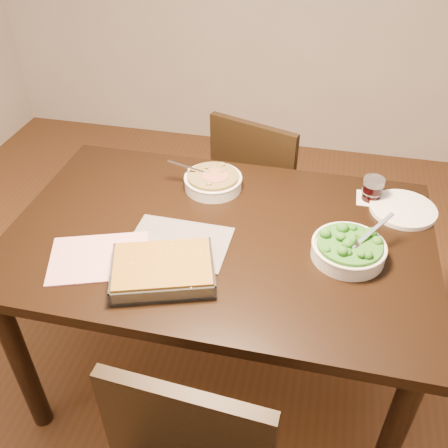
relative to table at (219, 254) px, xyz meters
name	(u,v)px	position (x,y,z in m)	size (l,w,h in m)	color
ground	(220,370)	(0.00, 0.00, -0.65)	(4.00, 4.00, 0.00)	#4D2F16
table	(219,254)	(0.00, 0.00, 0.00)	(1.40, 0.90, 0.75)	black
magazine_a	(99,258)	(-0.34, -0.21, 0.10)	(0.30, 0.22, 0.01)	#B63458
magazine_b	(179,243)	(-0.12, -0.08, 0.10)	(0.32, 0.23, 0.01)	#23242A
coaster	(370,199)	(0.49, 0.31, 0.10)	(0.10, 0.10, 0.00)	white
stew_bowl	(213,181)	(-0.08, 0.26, 0.13)	(0.24, 0.22, 0.08)	white
broccoli_bowl	(349,249)	(0.42, -0.03, 0.13)	(0.23, 0.23, 0.09)	white
baking_dish	(163,269)	(-0.12, -0.24, 0.12)	(0.36, 0.30, 0.05)	silver
wine_tumbler	(373,188)	(0.49, 0.31, 0.14)	(0.07, 0.07, 0.08)	black
dinner_plate	(403,209)	(0.60, 0.26, 0.10)	(0.23, 0.23, 0.02)	white
chair_far	(261,188)	(0.04, 0.69, -0.17)	(0.51, 0.51, 0.86)	black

